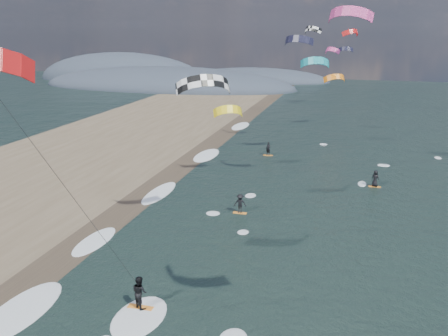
# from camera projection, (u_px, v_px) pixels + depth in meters

# --- Properties ---
(wet_sand_strip) EXTENTS (3.00, 240.00, 0.00)m
(wet_sand_strip) POSITION_uv_depth(u_px,v_px,m) (43.00, 273.00, 30.62)
(wet_sand_strip) COLOR #382D23
(wet_sand_strip) RESTS_ON ground
(coastal_hills) EXTENTS (80.00, 41.00, 15.00)m
(coastal_hills) POSITION_uv_depth(u_px,v_px,m) (160.00, 83.00, 129.66)
(coastal_hills) COLOR #3D4756
(coastal_hills) RESTS_ON ground
(kitesurfer_near_b) EXTENTS (7.26, 8.91, 14.51)m
(kitesurfer_near_b) POSITION_uv_depth(u_px,v_px,m) (33.00, 151.00, 20.78)
(kitesurfer_near_b) COLOR orange
(kitesurfer_near_b) RESTS_ON ground
(far_kitesurfers) EXTENTS (12.91, 19.48, 1.63)m
(far_kitesurfers) POSITION_uv_depth(u_px,v_px,m) (291.00, 183.00, 45.31)
(far_kitesurfers) COLOR orange
(far_kitesurfers) RESTS_ON ground
(bg_kite_field) EXTENTS (13.68, 78.19, 10.03)m
(bg_kite_field) POSITION_uv_depth(u_px,v_px,m) (317.00, 49.00, 63.30)
(bg_kite_field) COLOR yellow
(bg_kite_field) RESTS_ON ground
(shoreline_surf) EXTENTS (2.40, 79.40, 0.11)m
(shoreline_surf) POSITION_uv_depth(u_px,v_px,m) (99.00, 244.00, 34.71)
(shoreline_surf) COLOR white
(shoreline_surf) RESTS_ON ground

